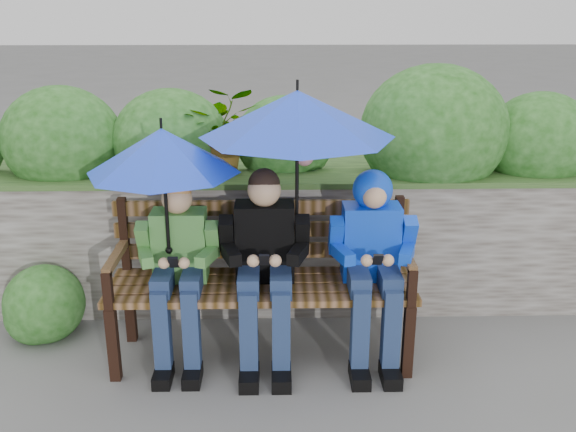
{
  "coord_description": "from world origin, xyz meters",
  "views": [
    {
      "loc": [
        -0.08,
        -3.69,
        2.24
      ],
      "look_at": [
        0.0,
        0.1,
        0.95
      ],
      "focal_mm": 40.0,
      "sensor_mm": 36.0,
      "label": 1
    }
  ],
  "objects_px": {
    "park_bench": "(262,270)",
    "umbrella_right": "(297,114)",
    "boy_left": "(178,263)",
    "boy_right": "(373,251)",
    "umbrella_left": "(163,151)",
    "boy_middle": "(265,259)"
  },
  "relations": [
    {
      "from": "boy_left",
      "to": "umbrella_right",
      "type": "distance_m",
      "value": 1.18
    },
    {
      "from": "boy_left",
      "to": "umbrella_right",
      "type": "bearing_deg",
      "value": 5.24
    },
    {
      "from": "boy_middle",
      "to": "boy_right",
      "type": "height_order",
      "value": "boy_middle"
    },
    {
      "from": "park_bench",
      "to": "umbrella_right",
      "type": "xyz_separation_m",
      "value": [
        0.22,
        -0.03,
        1.01
      ]
    },
    {
      "from": "park_bench",
      "to": "boy_right",
      "type": "distance_m",
      "value": 0.72
    },
    {
      "from": "umbrella_right",
      "to": "boy_right",
      "type": "bearing_deg",
      "value": -7.1
    },
    {
      "from": "boy_middle",
      "to": "umbrella_left",
      "type": "xyz_separation_m",
      "value": [
        -0.59,
        -0.0,
        0.69
      ]
    },
    {
      "from": "boy_left",
      "to": "umbrella_right",
      "type": "height_order",
      "value": "umbrella_right"
    },
    {
      "from": "umbrella_left",
      "to": "umbrella_right",
      "type": "relative_size",
      "value": 0.77
    },
    {
      "from": "boy_right",
      "to": "boy_middle",
      "type": "bearing_deg",
      "value": -178.69
    },
    {
      "from": "park_bench",
      "to": "boy_right",
      "type": "height_order",
      "value": "boy_right"
    },
    {
      "from": "park_bench",
      "to": "boy_middle",
      "type": "relative_size",
      "value": 1.54
    },
    {
      "from": "park_bench",
      "to": "boy_middle",
      "type": "bearing_deg",
      "value": -77.21
    },
    {
      "from": "umbrella_right",
      "to": "boy_middle",
      "type": "bearing_deg",
      "value": -159.66
    },
    {
      "from": "umbrella_right",
      "to": "boy_left",
      "type": "bearing_deg",
      "value": -174.76
    },
    {
      "from": "boy_right",
      "to": "umbrella_right",
      "type": "bearing_deg",
      "value": 172.9
    },
    {
      "from": "boy_left",
      "to": "boy_right",
      "type": "xyz_separation_m",
      "value": [
        1.21,
        0.01,
        0.07
      ]
    },
    {
      "from": "boy_left",
      "to": "boy_right",
      "type": "height_order",
      "value": "boy_right"
    },
    {
      "from": "umbrella_right",
      "to": "umbrella_left",
      "type": "bearing_deg",
      "value": -174.29
    },
    {
      "from": "boy_left",
      "to": "umbrella_left",
      "type": "bearing_deg",
      "value": -167.69
    },
    {
      "from": "umbrella_left",
      "to": "boy_right",
      "type": "bearing_deg",
      "value": 0.91
    },
    {
      "from": "park_bench",
      "to": "boy_right",
      "type": "relative_size",
      "value": 1.56
    }
  ]
}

